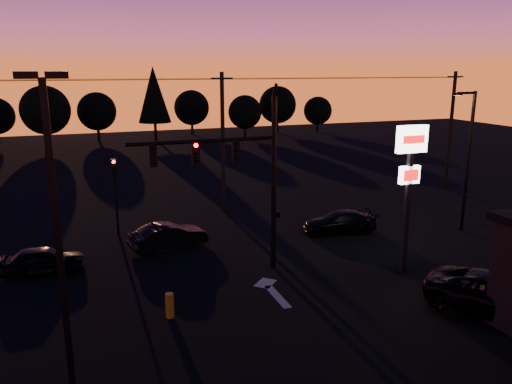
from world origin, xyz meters
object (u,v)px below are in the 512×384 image
pylon_sign (410,168)px  suv_parked (500,296)px  parking_lot_light (56,222)px  streetlight (467,155)px  car_left (43,260)px  car_mid (169,236)px  bollard (170,305)px  traffic_signal_mast (240,168)px  secondary_signal (115,186)px  car_right (340,222)px

pylon_sign → suv_parked: bearing=-79.0°
parking_lot_light → streetlight: parking_lot_light is taller
parking_lot_light → car_left: size_ratio=2.46×
streetlight → suv_parked: size_ratio=1.47×
pylon_sign → streetlight: size_ratio=0.85×
car_left → car_mid: (6.03, 1.35, 0.03)m
bollard → suv_parked: suv_parked is taller
traffic_signal_mast → parking_lot_light: size_ratio=0.94×
car_mid → streetlight: bearing=-111.6°
secondary_signal → pylon_sign: size_ratio=0.64×
secondary_signal → car_left: size_ratio=1.17×
bollard → suv_parked: bearing=-18.7°
streetlight → parking_lot_light: bearing=-158.3°
pylon_sign → car_mid: size_ratio=1.69×
streetlight → secondary_signal: bearing=162.4°
pylon_sign → car_left: pylon_sign is taller
secondary_signal → bollard: bearing=-84.7°
streetlight → bollard: streetlight is taller
parking_lot_light → pylon_sign: parking_lot_light is taller
secondary_signal → suv_parked: bearing=-48.8°
traffic_signal_mast → pylon_sign: 7.52m
car_right → pylon_sign: bearing=9.2°
secondary_signal → car_right: secondary_signal is taller
bollard → car_left: size_ratio=0.26×
streetlight → suv_parked: (-5.98, -8.78, -3.67)m
secondary_signal → car_left: bearing=-129.3°
traffic_signal_mast → secondary_signal: bearing=123.2°
car_left → suv_parked: (16.64, -10.23, 0.12)m
secondary_signal → car_left: (-3.71, -4.54, -2.23)m
bollard → car_mid: (1.33, 7.53, 0.18)m
pylon_sign → car_left: bearing=160.9°
bollard → traffic_signal_mast: bearing=39.5°
parking_lot_light → secondary_signal: bearing=80.2°
streetlight → car_right: size_ratio=1.89×
streetlight → car_right: 8.11m
pylon_sign → suv_parked: 6.40m
car_mid → suv_parked: suv_parked is taller
pylon_sign → suv_parked: pylon_sign is taller
bollard → secondary_signal: bearing=95.3°
traffic_signal_mast → streetlight: traffic_signal_mast is taller
secondary_signal → suv_parked: secondary_signal is taller
car_mid → car_right: car_mid is taller
bollard → car_mid: bearing=80.0°
car_right → bollard: bearing=-48.9°
parking_lot_light → car_right: 18.56m
car_mid → car_right: bearing=-106.5°
pylon_sign → car_mid: pylon_sign is taller
traffic_signal_mast → secondary_signal: (-4.90, 7.49, -2.07)m
bollard → car_mid: 7.65m
pylon_sign → secondary_signal: bearing=140.2°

